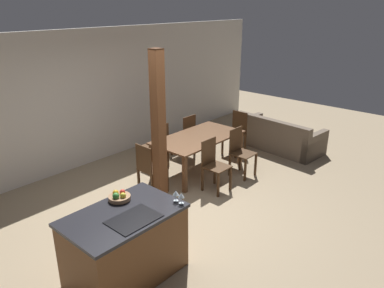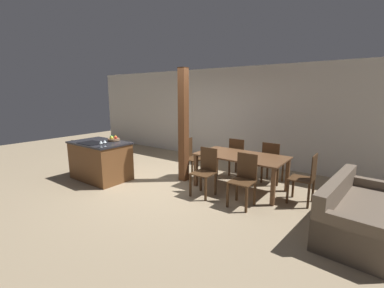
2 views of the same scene
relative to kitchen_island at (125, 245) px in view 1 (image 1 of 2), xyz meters
name	(u,v)px [view 1 (image 1 of 2)]	position (x,y,z in m)	size (l,w,h in m)	color
ground_plane	(176,212)	(1.47, 0.58, -0.44)	(16.00, 16.00, 0.00)	#9E896B
wall_back	(73,102)	(1.47, 3.34, 0.91)	(11.20, 0.08, 2.70)	silver
kitchen_island	(125,245)	(0.00, 0.00, 0.00)	(1.36, 0.87, 0.89)	brown
fruit_bowl	(119,197)	(0.17, 0.27, 0.49)	(0.27, 0.27, 0.12)	#99704C
wine_glass_near	(181,196)	(0.60, -0.36, 0.55)	(0.08, 0.08, 0.14)	silver
wine_glass_middle	(176,193)	(0.60, -0.27, 0.55)	(0.08, 0.08, 0.14)	silver
dining_table	(198,141)	(2.90, 1.36, 0.19)	(1.81, 0.97, 0.72)	brown
dining_chair_near_left	(214,164)	(2.49, 0.65, 0.05)	(0.40, 0.40, 0.93)	#472D19
dining_chair_near_right	(240,151)	(3.31, 0.65, 0.05)	(0.40, 0.40, 0.93)	#472D19
dining_chair_far_left	(158,145)	(2.49, 2.07, 0.05)	(0.40, 0.40, 0.93)	#472D19
dining_chair_far_right	(185,135)	(3.31, 2.07, 0.05)	(0.40, 0.40, 0.93)	#472D19
dining_chair_head_end	(149,168)	(1.62, 1.36, 0.05)	(0.40, 0.40, 0.93)	#472D19
dining_chair_foot_end	(236,132)	(4.18, 1.36, 0.05)	(0.40, 0.40, 0.93)	#472D19
couch	(279,137)	(5.05, 0.78, -0.18)	(1.03, 1.97, 0.76)	brown
timber_post	(159,129)	(1.61, 1.08, 0.82)	(0.17, 0.17, 2.52)	brown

